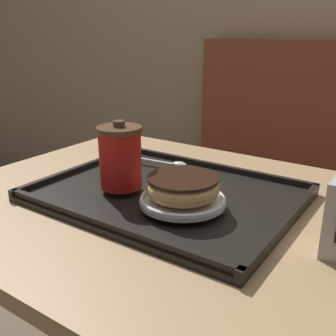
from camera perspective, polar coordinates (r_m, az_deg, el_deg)
name	(u,v)px	position (r m, az deg, el deg)	size (l,w,h in m)	color
cafe_table	(179,269)	(0.86, 1.55, -14.38)	(0.98, 0.74, 0.70)	tan
serving_tray	(168,194)	(0.81, 0.00, -3.82)	(0.50, 0.38, 0.02)	black
coffee_cup_front	(120,157)	(0.79, -6.94, 1.63)	(0.09, 0.09, 0.14)	red
plate_with_chocolate_donut	(183,200)	(0.72, 2.12, -4.64)	(0.16, 0.16, 0.01)	white
donut_chocolate_glazed	(183,187)	(0.71, 2.15, -2.70)	(0.13, 0.13, 0.04)	#DBB270
spoon	(171,163)	(0.93, 0.43, 0.73)	(0.15, 0.03, 0.01)	silver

